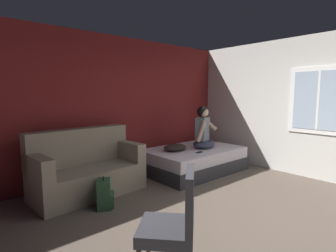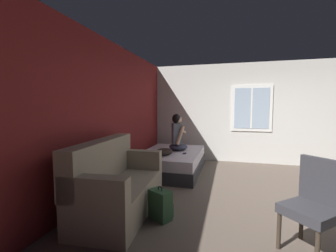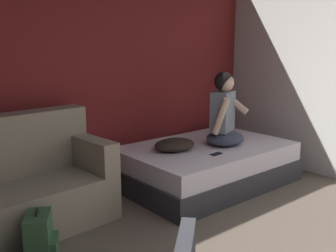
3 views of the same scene
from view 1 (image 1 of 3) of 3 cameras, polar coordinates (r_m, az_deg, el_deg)
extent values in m
plane|color=brown|center=(3.56, 21.12, -20.23)|extent=(40.00, 40.00, 0.00)
cube|color=maroon|center=(5.39, -9.06, 4.19)|extent=(9.84, 0.16, 2.70)
cube|color=white|center=(5.56, 29.92, 4.83)|extent=(0.02, 1.04, 1.24)
cube|color=#9EB2C6|center=(5.55, 29.87, 4.83)|extent=(0.01, 0.88, 1.08)
cube|color=white|center=(5.55, 29.87, 4.83)|extent=(0.01, 0.04, 1.08)
cube|color=#2D2D33|center=(5.57, 5.52, -8.39)|extent=(2.03, 1.34, 0.26)
cube|color=silver|center=(5.52, 5.55, -5.98)|extent=(1.97, 1.30, 0.22)
cube|color=gray|center=(4.46, -16.71, -11.40)|extent=(1.75, 0.92, 0.44)
cube|color=gray|center=(4.59, -18.72, -4.24)|extent=(1.71, 0.36, 0.60)
cube|color=gray|center=(4.07, -26.46, -8.04)|extent=(0.24, 0.81, 0.32)
cube|color=gray|center=(4.75, -8.74, -5.31)|extent=(0.24, 0.81, 0.32)
cylinder|color=#382D23|center=(2.71, -4.36, -24.14)|extent=(0.04, 0.04, 0.40)
cylinder|color=#382D23|center=(2.68, 4.72, -24.62)|extent=(0.04, 0.04, 0.40)
cube|color=#333338|center=(2.40, -0.41, -21.76)|extent=(0.65, 0.65, 0.10)
cube|color=#333338|center=(2.26, 4.82, -15.49)|extent=(0.38, 0.36, 0.48)
ellipsoid|color=#383D51|center=(5.55, 7.81, -3.93)|extent=(0.65, 0.60, 0.16)
cube|color=slate|center=(5.51, 7.47, -0.63)|extent=(0.38, 0.31, 0.48)
cylinder|color=#DBB293|center=(5.31, 7.26, -1.13)|extent=(0.15, 0.23, 0.44)
cylinder|color=#DBB293|center=(5.63, 8.83, 0.53)|extent=(0.22, 0.38, 0.29)
sphere|color=#DBB293|center=(5.47, 7.73, 2.94)|extent=(0.21, 0.21, 0.21)
ellipsoid|color=black|center=(5.47, 7.53, 3.10)|extent=(0.29, 0.29, 0.23)
cube|color=#2D5133|center=(3.93, -13.76, -14.13)|extent=(0.31, 0.35, 0.40)
cube|color=#2D5133|center=(3.96, -12.00, -15.32)|extent=(0.16, 0.23, 0.18)
torus|color=black|center=(3.86, -13.86, -11.14)|extent=(0.06, 0.08, 0.09)
ellipsoid|color=#2D231E|center=(5.21, 1.58, -4.69)|extent=(0.55, 0.46, 0.14)
cube|color=black|center=(5.12, 6.79, -5.69)|extent=(0.15, 0.07, 0.01)
camera|label=2|loc=(2.68, -66.23, 0.89)|focal=24.00mm
camera|label=3|loc=(0.80, 11.11, 13.94)|focal=42.00mm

